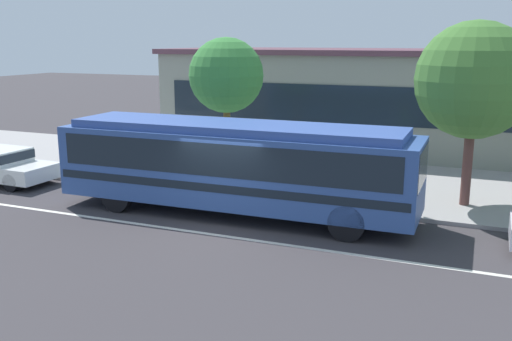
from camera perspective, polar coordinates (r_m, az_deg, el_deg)
ground_plane at (r=16.72m, az=-3.34°, el=-5.47°), size 120.00×120.00×0.00m
sidewalk_slab at (r=22.54m, az=3.93°, el=-0.49°), size 60.00×8.00×0.12m
lane_stripe_center at (r=16.04m, az=-4.60°, el=-6.28°), size 56.00×0.16×0.01m
transit_bus at (r=17.38m, az=-2.10°, el=0.86°), size 11.04×2.75×2.82m
pedestrian_waiting_near_sign at (r=19.17m, az=9.22°, el=0.31°), size 0.48×0.48×1.74m
pedestrian_walking_along_curb at (r=20.05m, az=-5.45°, el=0.85°), size 0.39×0.39×1.68m
bus_stop_sign at (r=17.95m, az=13.49°, el=1.07°), size 0.12×0.44×2.46m
street_tree_near_stop at (r=22.28m, az=-2.95°, el=9.34°), size 2.86×2.86×5.22m
street_tree_mid_block at (r=18.88m, az=20.78°, el=8.32°), size 3.58×3.58×5.71m
station_building at (r=28.17m, az=13.46°, el=6.71°), size 22.02×7.02×4.80m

